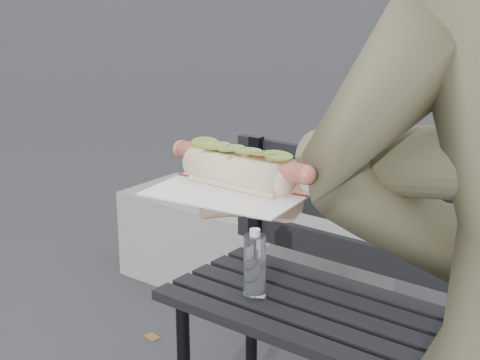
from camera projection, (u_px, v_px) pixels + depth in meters
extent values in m
cylinder|color=black|center=(251.00, 326.00, 2.48)|extent=(0.04, 0.04, 0.45)
cube|color=black|center=(405.00, 359.00, 1.82)|extent=(1.50, 0.07, 0.03)
cube|color=black|center=(420.00, 345.00, 1.89)|extent=(1.50, 0.07, 0.03)
cube|color=black|center=(435.00, 331.00, 1.95)|extent=(1.50, 0.07, 0.03)
cube|color=black|center=(448.00, 319.00, 2.02)|extent=(1.50, 0.07, 0.03)
cube|color=black|center=(256.00, 200.00, 2.36)|extent=(0.04, 0.03, 0.42)
cube|color=black|center=(456.00, 280.00, 2.01)|extent=(1.50, 0.02, 0.08)
cube|color=black|center=(460.00, 236.00, 1.98)|extent=(1.50, 0.02, 0.08)
cube|color=black|center=(464.00, 190.00, 1.94)|extent=(1.50, 0.02, 0.08)
cylinder|color=white|center=(255.00, 267.00, 2.09)|extent=(0.06, 0.06, 0.19)
cylinder|color=white|center=(255.00, 233.00, 2.06)|extent=(0.03, 0.03, 0.02)
cube|color=slate|center=(248.00, 251.00, 3.18)|extent=(1.20, 0.40, 0.40)
cylinder|color=brown|center=(461.00, 162.00, 0.86)|extent=(0.51, 0.23, 0.19)
cylinder|color=#D8A384|center=(270.00, 199.00, 0.93)|extent=(0.09, 0.08, 0.07)
ellipsoid|color=#D8A384|center=(240.00, 198.00, 0.95)|extent=(0.10, 0.12, 0.03)
cylinder|color=#D8A384|center=(193.00, 195.00, 0.96)|extent=(0.05, 0.02, 0.02)
cylinder|color=#D8A384|center=(203.00, 191.00, 0.97)|extent=(0.05, 0.02, 0.02)
cylinder|color=#D8A384|center=(212.00, 187.00, 0.99)|extent=(0.05, 0.02, 0.02)
cylinder|color=#D8A384|center=(222.00, 184.00, 1.00)|extent=(0.05, 0.02, 0.02)
cylinder|color=#D8A384|center=(219.00, 210.00, 0.90)|extent=(0.04, 0.05, 0.02)
cube|color=white|center=(240.00, 186.00, 0.94)|extent=(0.21, 0.21, 0.00)
cube|color=#B21E1E|center=(240.00, 185.00, 0.94)|extent=(0.19, 0.03, 0.00)
cylinder|color=#C5604B|center=(240.00, 161.00, 0.94)|extent=(0.20, 0.03, 0.02)
sphere|color=#C5604B|center=(182.00, 149.00, 0.99)|extent=(0.02, 0.03, 0.02)
sphere|color=#C5604B|center=(306.00, 175.00, 0.88)|extent=(0.03, 0.03, 0.02)
sphere|color=#9E6B2D|center=(273.00, 158.00, 0.92)|extent=(0.01, 0.01, 0.01)
sphere|color=#9E6B2D|center=(250.00, 155.00, 0.93)|extent=(0.01, 0.01, 0.01)
sphere|color=#9E6B2D|center=(217.00, 149.00, 0.95)|extent=(0.01, 0.01, 0.01)
sphere|color=#9E6B2D|center=(236.00, 160.00, 0.93)|extent=(0.01, 0.01, 0.01)
sphere|color=#9E6B2D|center=(213.00, 151.00, 0.95)|extent=(0.01, 0.01, 0.01)
sphere|color=#9E6B2D|center=(269.00, 166.00, 0.91)|extent=(0.01, 0.01, 0.01)
sphere|color=#9E6B2D|center=(231.00, 157.00, 0.94)|extent=(0.01, 0.01, 0.01)
sphere|color=#9E6B2D|center=(205.00, 156.00, 0.95)|extent=(0.01, 0.01, 0.01)
sphere|color=#9E6B2D|center=(212.00, 150.00, 0.96)|extent=(0.01, 0.01, 0.01)
sphere|color=#9E6B2D|center=(210.00, 154.00, 0.96)|extent=(0.01, 0.01, 0.01)
sphere|color=#9E6B2D|center=(230.00, 159.00, 0.92)|extent=(0.01, 0.01, 0.01)
sphere|color=#9E6B2D|center=(278.00, 159.00, 0.91)|extent=(0.01, 0.01, 0.01)
sphere|color=#9E6B2D|center=(237.00, 154.00, 0.95)|extent=(0.01, 0.01, 0.01)
sphere|color=#9E6B2D|center=(271.00, 160.00, 0.90)|extent=(0.01, 0.01, 0.01)
sphere|color=#9E6B2D|center=(229.00, 148.00, 0.97)|extent=(0.01, 0.01, 0.01)
sphere|color=#9E6B2D|center=(274.00, 159.00, 0.93)|extent=(0.01, 0.01, 0.01)
sphere|color=#9E6B2D|center=(241.00, 151.00, 0.94)|extent=(0.01, 0.01, 0.01)
sphere|color=#9E6B2D|center=(246.00, 157.00, 0.92)|extent=(0.01, 0.01, 0.01)
sphere|color=#9E6B2D|center=(235.00, 158.00, 0.94)|extent=(0.01, 0.01, 0.01)
sphere|color=#9E6B2D|center=(228.00, 153.00, 0.95)|extent=(0.01, 0.01, 0.01)
sphere|color=#9E6B2D|center=(243.00, 155.00, 0.95)|extent=(0.01, 0.01, 0.01)
sphere|color=#9E6B2D|center=(268.00, 154.00, 0.93)|extent=(0.01, 0.01, 0.01)
sphere|color=#9E6B2D|center=(212.00, 147.00, 0.96)|extent=(0.01, 0.01, 0.01)
sphere|color=#9E6B2D|center=(224.00, 150.00, 0.97)|extent=(0.01, 0.01, 0.01)
cylinder|color=olive|center=(205.00, 143.00, 0.97)|extent=(0.04, 0.04, 0.01)
cylinder|color=olive|center=(217.00, 146.00, 0.95)|extent=(0.04, 0.04, 0.01)
cylinder|color=olive|center=(230.00, 148.00, 0.94)|extent=(0.04, 0.04, 0.01)
cylinder|color=olive|center=(248.00, 151.00, 0.92)|extent=(0.04, 0.04, 0.01)
cylinder|color=olive|center=(264.00, 153.00, 0.91)|extent=(0.04, 0.04, 0.01)
cylinder|color=olive|center=(278.00, 156.00, 0.90)|extent=(0.04, 0.04, 0.01)
cube|color=brown|center=(152.00, 337.00, 2.86)|extent=(0.06, 0.05, 0.00)
cube|color=brown|center=(340.00, 245.00, 3.78)|extent=(0.04, 0.05, 0.00)
cube|color=brown|center=(172.00, 236.00, 3.90)|extent=(0.06, 0.07, 0.00)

